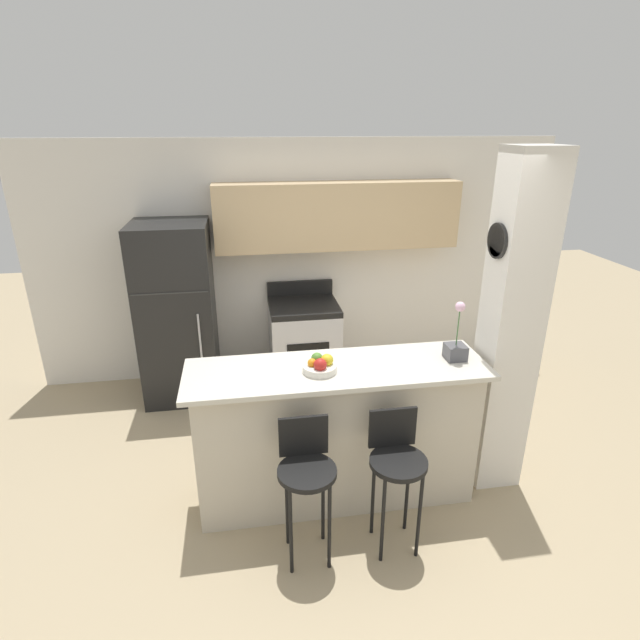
# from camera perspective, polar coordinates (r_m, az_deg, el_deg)

# --- Properties ---
(ground_plane) EXTENTS (14.00, 14.00, 0.00)m
(ground_plane) POSITION_cam_1_polar(r_m,az_deg,el_deg) (4.10, 1.81, -19.21)
(ground_plane) COLOR tan
(wall_back) EXTENTS (5.60, 0.38, 2.55)m
(wall_back) POSITION_cam_1_polar(r_m,az_deg,el_deg) (5.38, -0.79, 8.69)
(wall_back) COLOR white
(wall_back) RESTS_ON ground_plane
(pillar_right) EXTENTS (0.38, 0.32, 2.55)m
(pillar_right) POSITION_cam_1_polar(r_m,az_deg,el_deg) (3.87, 20.88, -1.10)
(pillar_right) COLOR white
(pillar_right) RESTS_ON ground_plane
(counter_bar) EXTENTS (2.12, 0.62, 1.10)m
(counter_bar) POSITION_cam_1_polar(r_m,az_deg,el_deg) (3.76, 1.91, -12.82)
(counter_bar) COLOR beige
(counter_bar) RESTS_ON ground_plane
(refrigerator) EXTENTS (0.73, 0.74, 1.81)m
(refrigerator) POSITION_cam_1_polar(r_m,az_deg,el_deg) (5.20, -16.00, 0.80)
(refrigerator) COLOR black
(refrigerator) RESTS_ON ground_plane
(stove_range) EXTENTS (0.72, 0.66, 1.07)m
(stove_range) POSITION_cam_1_polar(r_m,az_deg,el_deg) (5.41, -1.80, -2.63)
(stove_range) COLOR silver
(stove_range) RESTS_ON ground_plane
(bar_stool_left) EXTENTS (0.37, 0.37, 0.97)m
(bar_stool_left) POSITION_cam_1_polar(r_m,az_deg,el_deg) (3.26, -1.58, -16.84)
(bar_stool_left) COLOR black
(bar_stool_left) RESTS_ON ground_plane
(bar_stool_right) EXTENTS (0.37, 0.37, 0.97)m
(bar_stool_right) POSITION_cam_1_polar(r_m,az_deg,el_deg) (3.37, 8.73, -15.68)
(bar_stool_right) COLOR black
(bar_stool_right) RESTS_ON ground_plane
(orchid_vase) EXTENTS (0.14, 0.14, 0.43)m
(orchid_vase) POSITION_cam_1_polar(r_m,az_deg,el_deg) (3.69, 15.26, -2.82)
(orchid_vase) COLOR #4C4C51
(orchid_vase) RESTS_ON counter_bar
(fruit_bowl) EXTENTS (0.23, 0.23, 0.12)m
(fruit_bowl) POSITION_cam_1_polar(r_m,az_deg,el_deg) (3.40, 0.01, -5.21)
(fruit_bowl) COLOR silver
(fruit_bowl) RESTS_ON counter_bar
(trash_bin) EXTENTS (0.28, 0.28, 0.38)m
(trash_bin) POSITION_cam_1_polar(r_m,az_deg,el_deg) (5.22, -9.07, -7.18)
(trash_bin) COLOR black
(trash_bin) RESTS_ON ground_plane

